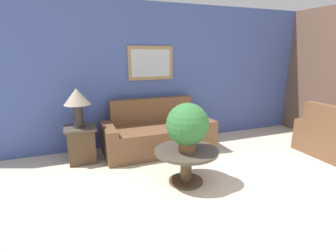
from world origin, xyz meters
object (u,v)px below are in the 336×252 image
coffee_table (186,159)px  potted_plant_on_table (187,125)px  side_table (81,144)px  table_lamp (77,100)px  couch_main (158,135)px

coffee_table → potted_plant_on_table: potted_plant_on_table is taller
side_table → table_lamp: table_lamp is taller
table_lamp → potted_plant_on_table: bearing=-46.0°
coffee_table → side_table: (-1.28, 1.28, -0.05)m
couch_main → side_table: (-1.32, -0.02, 0.00)m
couch_main → potted_plant_on_table: bearing=-92.1°
coffee_table → side_table: size_ratio=1.47×
table_lamp → potted_plant_on_table: table_lamp is taller
coffee_table → table_lamp: size_ratio=1.40×
couch_main → side_table: 1.32m
coffee_table → side_table: 1.81m
side_table → potted_plant_on_table: bearing=-46.0°
coffee_table → side_table: side_table is taller
couch_main → potted_plant_on_table: 1.43m
side_table → potted_plant_on_table: size_ratio=0.91×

